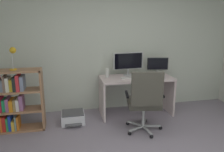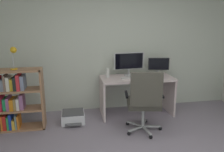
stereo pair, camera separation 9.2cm
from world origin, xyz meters
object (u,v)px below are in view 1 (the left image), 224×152
object	(u,v)px
monitor_secondary	(158,65)
desk	(136,87)
bookshelf	(16,101)
desk_lamp	(13,54)
desktop_speaker	(107,73)
office_chair	(145,99)
monitor_main	(128,62)
computer_mouse	(143,77)
keyboard	(130,78)
printer	(73,117)

from	to	relation	value
monitor_secondary	desk	bearing A→B (deg)	-162.61
bookshelf	desk_lamp	world-z (taller)	desk_lamp
desktop_speaker	office_chair	world-z (taller)	office_chair
desk	office_chair	xyz separation A→B (m)	(-0.10, -0.79, 0.05)
desk	office_chair	bearing A→B (deg)	-97.21
monitor_main	monitor_secondary	bearing A→B (deg)	0.01
office_chair	bookshelf	bearing A→B (deg)	165.51
monitor_secondary	computer_mouse	xyz separation A→B (m)	(-0.39, -0.25, -0.17)
monitor_secondary	computer_mouse	size ratio (longest dim) A/B	4.11
desk	bookshelf	xyz separation A→B (m)	(-2.14, -0.27, -0.02)
office_chair	desk	bearing A→B (deg)	82.79
computer_mouse	office_chair	distance (m)	0.74
bookshelf	monitor_main	bearing A→B (deg)	11.70
desk	bookshelf	distance (m)	2.16
desk_lamp	monitor_main	bearing A→B (deg)	11.88
desk_lamp	desk	bearing A→B (deg)	7.17
monitor_main	monitor_secondary	size ratio (longest dim) A/B	1.45
desk	keyboard	world-z (taller)	keyboard
bookshelf	desk_lamp	distance (m)	0.78
monitor_secondary	desktop_speaker	world-z (taller)	monitor_secondary
desk	desktop_speaker	world-z (taller)	desktop_speaker
monitor_secondary	desk_lamp	distance (m)	2.66
desk_lamp	printer	xyz separation A→B (m)	(0.88, 0.09, -1.19)
monitor_secondary	desktop_speaker	distance (m)	1.04
desktop_speaker	desk_lamp	world-z (taller)	desk_lamp
monitor_main	printer	xyz separation A→B (m)	(-1.11, -0.33, -0.92)
computer_mouse	printer	size ratio (longest dim) A/B	0.23
bookshelf	printer	bearing A→B (deg)	5.55
desktop_speaker	desk_lamp	distance (m)	1.67
desk	monitor_secondary	size ratio (longest dim) A/B	3.34
keyboard	monitor_secondary	bearing A→B (deg)	18.25
desk	office_chair	size ratio (longest dim) A/B	1.29
monitor_main	desktop_speaker	xyz separation A→B (m)	(-0.43, -0.05, -0.19)
desk	keyboard	distance (m)	0.27
monitor_main	desk_lamp	xyz separation A→B (m)	(-1.99, -0.42, 0.28)
desk_lamp	keyboard	bearing A→B (deg)	5.59
desktop_speaker	bookshelf	bearing A→B (deg)	-166.90
desk_lamp	printer	bearing A→B (deg)	5.72
monitor_secondary	keyboard	bearing A→B (deg)	-160.38
keyboard	office_chair	distance (m)	0.74
monitor_main	bookshelf	bearing A→B (deg)	-168.30
keyboard	desk_lamp	world-z (taller)	desk_lamp
monitor_main	office_chair	xyz separation A→B (m)	(0.02, -0.95, -0.43)
desk	bookshelf	size ratio (longest dim) A/B	1.33
keyboard	printer	distance (m)	1.27
desk_lamp	monitor_secondary	bearing A→B (deg)	9.15
desktop_speaker	office_chair	size ratio (longest dim) A/B	0.16
monitor_secondary	office_chair	distance (m)	1.17
desktop_speaker	office_chair	xyz separation A→B (m)	(0.45, -0.90, -0.24)
monitor_secondary	bookshelf	bearing A→B (deg)	-170.96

